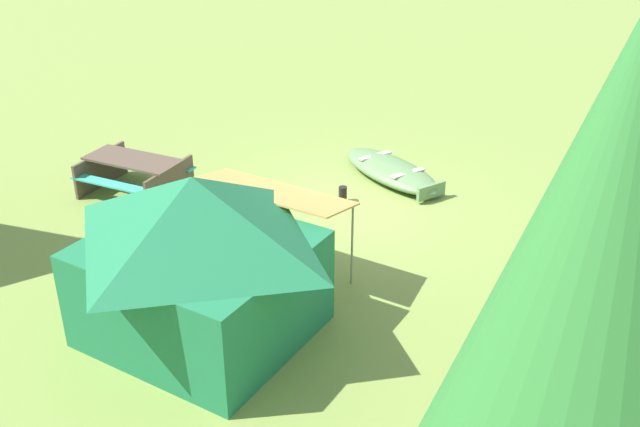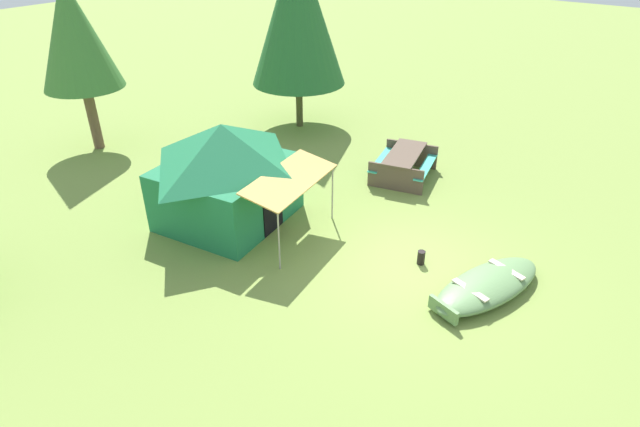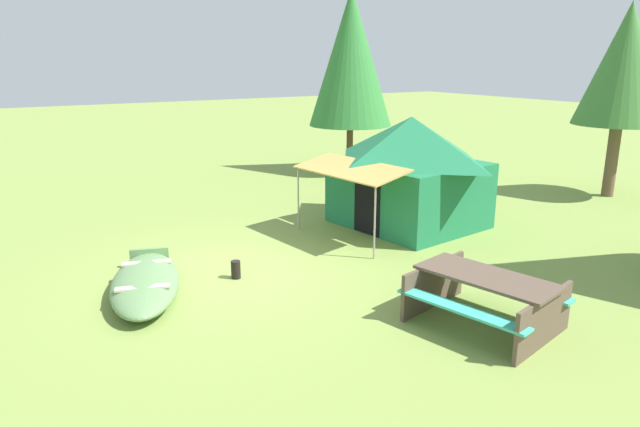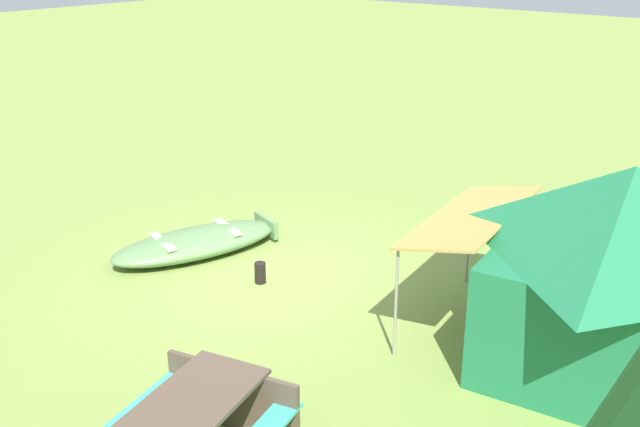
{
  "view_description": "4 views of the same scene",
  "coord_description": "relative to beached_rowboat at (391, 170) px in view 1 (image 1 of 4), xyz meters",
  "views": [
    {
      "loc": [
        -7.45,
        10.1,
        6.23
      ],
      "look_at": [
        -0.69,
        1.71,
        0.77
      ],
      "focal_mm": 40.59,
      "sensor_mm": 36.0,
      "label": 1
    },
    {
      "loc": [
        -8.39,
        -3.82,
        6.61
      ],
      "look_at": [
        -0.51,
        1.95,
        0.87
      ],
      "focal_mm": 29.33,
      "sensor_mm": 36.0,
      "label": 2
    },
    {
      "loc": [
        8.88,
        -3.7,
        3.69
      ],
      "look_at": [
        -0.3,
        1.85,
        0.74
      ],
      "focal_mm": 32.07,
      "sensor_mm": 36.0,
      "label": 3
    },
    {
      "loc": [
        7.26,
        6.64,
        4.78
      ],
      "look_at": [
        0.12,
        0.84,
        1.28
      ],
      "focal_mm": 41.56,
      "sensor_mm": 36.0,
      "label": 4
    }
  ],
  "objects": [
    {
      "name": "canvas_cabin_tent",
      "position": [
        -0.9,
        6.16,
        1.07
      ],
      "size": [
        3.4,
        4.01,
        2.43
      ],
      "color": "#1E7246",
      "rests_on": "ground_plane"
    },
    {
      "name": "pine_tree_back_left",
      "position": [
        -6.73,
        8.5,
        3.46
      ],
      "size": [
        2.65,
        2.65,
        5.8
      ],
      "color": "#523424",
      "rests_on": "ground_plane"
    },
    {
      "name": "beached_rowboat",
      "position": [
        0.0,
        0.0,
        0.0
      ],
      "size": [
        2.95,
        1.85,
        0.37
      ],
      "color": "#5F8651",
      "rests_on": "ground_plane"
    },
    {
      "name": "cooler_box",
      "position": [
        -1.41,
        5.14,
        -0.03
      ],
      "size": [
        0.53,
        0.45,
        0.33
      ],
      "primitive_type": "cube",
      "rotation": [
        0.0,
        0.0,
        2.91
      ],
      "color": "#B13130",
      "rests_on": "ground_plane"
    },
    {
      "name": "fuel_can",
      "position": [
        0.13,
        1.5,
        -0.04
      ],
      "size": [
        0.22,
        0.22,
        0.31
      ],
      "primitive_type": "cylinder",
      "rotation": [
        0.0,
        0.0,
        1.12
      ],
      "color": "black",
      "rests_on": "ground_plane"
    },
    {
      "name": "picnic_table",
      "position": [
        3.61,
        3.81,
        0.29
      ],
      "size": [
        2.22,
        1.92,
        0.75
      ],
      "color": "brown",
      "rests_on": "ground_plane"
    },
    {
      "name": "ground_plane",
      "position": [
        -0.11,
        1.68,
        -0.19
      ],
      "size": [
        80.0,
        80.0,
        0.0
      ],
      "primitive_type": "plane",
      "color": "olive"
    }
  ]
}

